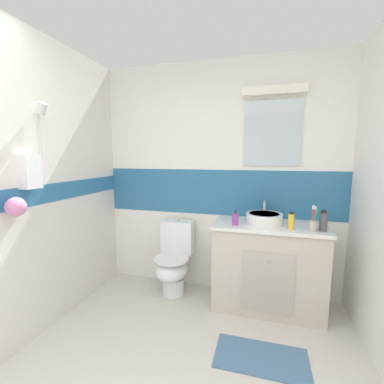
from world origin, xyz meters
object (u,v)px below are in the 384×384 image
(toothbrush_cup, at_px, (313,224))
(deodorant_spray_can, at_px, (291,221))
(sink_basin, at_px, (264,218))
(toilet, at_px, (174,260))
(soap_dispenser, at_px, (235,219))
(mouthwash_bottle, at_px, (324,221))

(toothbrush_cup, relative_size, deodorant_spray_can, 1.46)
(sink_basin, xyz_separation_m, deodorant_spray_can, (0.23, -0.14, 0.02))
(toilet, xyz_separation_m, deodorant_spray_can, (1.17, -0.15, 0.56))
(soap_dispenser, distance_m, mouthwash_bottle, 0.76)
(toothbrush_cup, distance_m, mouthwash_bottle, 0.09)
(sink_basin, relative_size, soap_dispenser, 2.62)
(toothbrush_cup, height_order, mouthwash_bottle, toothbrush_cup)
(toothbrush_cup, distance_m, soap_dispenser, 0.67)
(toilet, xyz_separation_m, mouthwash_bottle, (1.43, -0.15, 0.57))
(sink_basin, relative_size, toothbrush_cup, 1.70)
(sink_basin, distance_m, toilet, 1.08)
(toilet, distance_m, deodorant_spray_can, 1.30)
(deodorant_spray_can, bearing_deg, mouthwash_bottle, -0.33)
(toilet, bearing_deg, deodorant_spray_can, -7.30)
(mouthwash_bottle, bearing_deg, deodorant_spray_can, 179.67)
(sink_basin, height_order, toilet, sink_basin)
(toilet, distance_m, mouthwash_bottle, 1.55)
(toothbrush_cup, xyz_separation_m, soap_dispenser, (-0.67, 0.03, -0.00))
(sink_basin, height_order, deodorant_spray_can, sink_basin)
(toilet, height_order, soap_dispenser, soap_dispenser)
(deodorant_spray_can, bearing_deg, toilet, 172.70)
(toilet, height_order, deodorant_spray_can, deodorant_spray_can)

